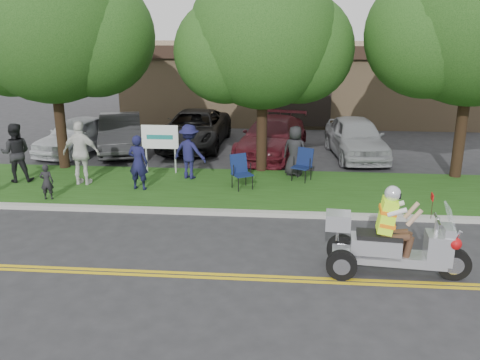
# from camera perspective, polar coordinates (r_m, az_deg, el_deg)

# --- Properties ---
(ground) EXTENTS (120.00, 120.00, 0.00)m
(ground) POSITION_cam_1_polar(r_m,az_deg,el_deg) (11.08, -1.93, -9.57)
(ground) COLOR #28282B
(ground) RESTS_ON ground
(centerline_near) EXTENTS (60.00, 0.10, 0.01)m
(centerline_near) POSITION_cam_1_polar(r_m,az_deg,el_deg) (10.57, -2.31, -10.95)
(centerline_near) COLOR gold
(centerline_near) RESTS_ON ground
(centerline_far) EXTENTS (60.00, 0.10, 0.01)m
(centerline_far) POSITION_cam_1_polar(r_m,az_deg,el_deg) (10.71, -2.20, -10.55)
(centerline_far) COLOR gold
(centerline_far) RESTS_ON ground
(curb) EXTENTS (60.00, 0.25, 0.12)m
(curb) POSITION_cam_1_polar(r_m,az_deg,el_deg) (13.84, -0.45, -3.70)
(curb) COLOR #A8A89E
(curb) RESTS_ON ground
(grass_verge) EXTENTS (60.00, 4.00, 0.10)m
(grass_verge) POSITION_cam_1_polar(r_m,az_deg,el_deg) (15.86, 0.27, -0.97)
(grass_verge) COLOR #1E4512
(grass_verge) RESTS_ON ground
(commercial_building) EXTENTS (18.00, 8.20, 4.00)m
(commercial_building) POSITION_cam_1_polar(r_m,az_deg,el_deg) (28.97, 6.55, 11.11)
(commercial_building) COLOR #9E7F5B
(commercial_building) RESTS_ON ground
(tree_left) EXTENTS (6.62, 5.40, 7.78)m
(tree_left) POSITION_cam_1_polar(r_m,az_deg,el_deg) (18.52, -20.30, 15.70)
(tree_left) COLOR #332114
(tree_left) RESTS_ON ground
(tree_mid) EXTENTS (5.88, 4.80, 7.05)m
(tree_mid) POSITION_cam_1_polar(r_m,az_deg,el_deg) (17.09, 2.78, 15.26)
(tree_mid) COLOR #332114
(tree_mid) RESTS_ON ground
(tree_right) EXTENTS (6.86, 5.60, 8.07)m
(tree_right) POSITION_cam_1_polar(r_m,az_deg,el_deg) (17.85, 25.02, 15.74)
(tree_right) COLOR #332114
(tree_right) RESTS_ON ground
(business_sign) EXTENTS (1.25, 0.06, 1.75)m
(business_sign) POSITION_cam_1_polar(r_m,az_deg,el_deg) (17.34, -8.97, 4.50)
(business_sign) COLOR silver
(business_sign) RESTS_ON ground
(trike_scooter) EXTENTS (2.95, 1.03, 1.93)m
(trike_scooter) POSITION_cam_1_polar(r_m,az_deg,el_deg) (10.88, 16.49, -6.94)
(trike_scooter) COLOR black
(trike_scooter) RESTS_ON ground
(lawn_chair_a) EXTENTS (0.75, 0.76, 1.04)m
(lawn_chair_a) POSITION_cam_1_polar(r_m,az_deg,el_deg) (16.58, 7.13, 1.99)
(lawn_chair_a) COLOR black
(lawn_chair_a) RESTS_ON grass_verge
(lawn_chair_b) EXTENTS (0.77, 0.78, 1.05)m
(lawn_chair_b) POSITION_cam_1_polar(r_m,az_deg,el_deg) (15.64, 0.04, 1.22)
(lawn_chair_b) COLOR black
(lawn_chair_b) RESTS_ON grass_verge
(spectator_adult_left) EXTENTS (0.67, 0.50, 1.70)m
(spectator_adult_left) POSITION_cam_1_polar(r_m,az_deg,el_deg) (15.74, -11.36, 1.95)
(spectator_adult_left) COLOR #15163C
(spectator_adult_left) RESTS_ON grass_verge
(spectator_adult_mid) EXTENTS (1.09, 0.95, 1.89)m
(spectator_adult_mid) POSITION_cam_1_polar(r_m,az_deg,el_deg) (17.71, -23.86, 2.82)
(spectator_adult_mid) COLOR black
(spectator_adult_mid) RESTS_ON grass_verge
(spectator_adult_right) EXTENTS (1.21, 0.56, 2.02)m
(spectator_adult_right) POSITION_cam_1_polar(r_m,az_deg,el_deg) (16.65, -17.40, 2.90)
(spectator_adult_right) COLOR silver
(spectator_adult_right) RESTS_ON grass_verge
(spectator_chair_a) EXTENTS (1.32, 1.03, 1.79)m
(spectator_chair_a) POSITION_cam_1_polar(r_m,az_deg,el_deg) (16.65, -5.70, 3.19)
(spectator_chair_a) COLOR #181844
(spectator_chair_a) RESTS_ON grass_verge
(spectator_chair_b) EXTENTS (0.96, 0.78, 1.69)m
(spectator_chair_b) POSITION_cam_1_polar(r_m,az_deg,el_deg) (16.97, 6.18, 3.27)
(spectator_chair_b) COLOR black
(spectator_chair_b) RESTS_ON grass_verge
(child_left) EXTENTS (0.42, 0.31, 1.04)m
(child_left) POSITION_cam_1_polar(r_m,az_deg,el_deg) (15.64, -20.88, -0.20)
(child_left) COLOR black
(child_left) RESTS_ON grass_verge
(parked_car_far_left) EXTENTS (2.57, 4.48, 1.44)m
(parked_car_far_left) POSITION_cam_1_polar(r_m,az_deg,el_deg) (21.47, -17.86, 4.83)
(parked_car_far_left) COLOR silver
(parked_car_far_left) RESTS_ON ground
(parked_car_left) EXTENTS (2.82, 4.82, 1.50)m
(parked_car_left) POSITION_cam_1_polar(r_m,az_deg,el_deg) (21.12, -13.25, 5.10)
(parked_car_left) COLOR #272729
(parked_car_left) RESTS_ON ground
(parked_car_mid) EXTENTS (2.68, 5.49, 1.50)m
(parked_car_mid) POSITION_cam_1_polar(r_m,az_deg,el_deg) (21.57, -5.14, 5.73)
(parked_car_mid) COLOR black
(parked_car_mid) RESTS_ON ground
(parked_car_right) EXTENTS (3.16, 5.43, 1.48)m
(parked_car_right) POSITION_cam_1_polar(r_m,az_deg,el_deg) (19.98, 3.61, 4.82)
(parked_car_right) COLOR #4F121B
(parked_car_right) RESTS_ON ground
(parked_car_far_right) EXTENTS (2.34, 4.78, 1.57)m
(parked_car_far_right) POSITION_cam_1_polar(r_m,az_deg,el_deg) (20.21, 12.89, 4.69)
(parked_car_far_right) COLOR #989A9E
(parked_car_far_right) RESTS_ON ground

